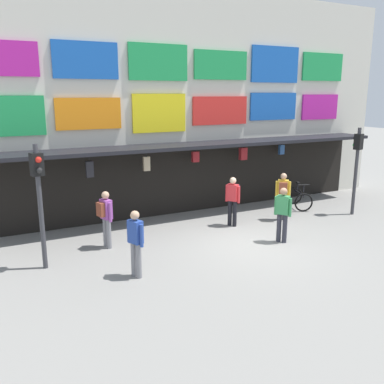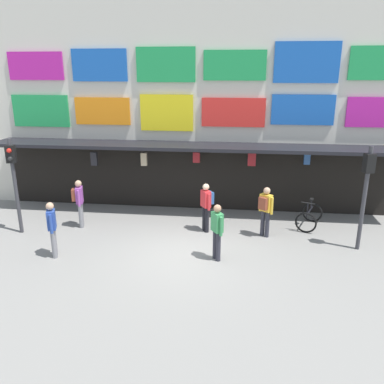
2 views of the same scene
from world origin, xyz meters
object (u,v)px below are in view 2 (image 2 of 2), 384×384
Objects in this scene: pedestrian_in_purple at (206,204)px; traffic_light_far at (366,182)px; pedestrian_in_white at (265,208)px; traffic_light_near at (13,171)px; pedestrian_in_green at (217,229)px; bicycle_parked at (309,217)px; pedestrian_in_black at (52,227)px; pedestrian_in_blue at (79,200)px.

traffic_light_far is at bearing -9.91° from pedestrian_in_purple.
pedestrian_in_purple is (-1.93, 0.21, 0.00)m from pedestrian_in_white.
traffic_light_near is at bearing -175.55° from pedestrian_in_white.
pedestrian_in_white is 1.00× the size of pedestrian_in_purple.
pedestrian_in_green and pedestrian_in_purple have the same top height.
bicycle_parked is 1.95m from pedestrian_in_white.
pedestrian_in_black is 1.00× the size of pedestrian_in_white.
pedestrian_in_purple is (6.18, 0.84, -1.16)m from traffic_light_near.
pedestrian_in_white is (6.19, 2.18, 0.04)m from pedestrian_in_black.
pedestrian_in_black and pedestrian_in_green have the same top height.
pedestrian_in_green is at bearing -76.99° from pedestrian_in_purple.
pedestrian_in_black is at bearing -160.60° from pedestrian_in_white.
traffic_light_near is 1.00× the size of traffic_light_far.
traffic_light_far is 9.20m from pedestrian_in_blue.
pedestrian_in_white is 6.31m from pedestrian_in_blue.
bicycle_parked is at bearing 12.08° from pedestrian_in_purple.
traffic_light_far reaches higher than pedestrian_in_green.
traffic_light_far is 1.90× the size of pedestrian_in_white.
pedestrian_in_black is 6.56m from pedestrian_in_white.
pedestrian_in_white is at bearing -148.67° from bicycle_parked.
pedestrian_in_black is at bearing -175.59° from pedestrian_in_green.
traffic_light_near is 9.98m from bicycle_parked.
pedestrian_in_green is at bearing -10.10° from traffic_light_near.
traffic_light_near is 1.90× the size of pedestrian_in_green.
bicycle_parked is 0.80× the size of pedestrian_in_purple.
pedestrian_in_black is at bearing -157.97° from bicycle_parked.
pedestrian_in_black is at bearing -170.10° from traffic_light_far.
pedestrian_in_green is at bearing -164.21° from traffic_light_far.
pedestrian_in_blue is (-0.12, 2.27, 0.04)m from pedestrian_in_black.
pedestrian_in_black is 1.00× the size of pedestrian_in_purple.
traffic_light_far is at bearing 0.10° from traffic_light_near.
traffic_light_near is 10.91m from traffic_light_far.
pedestrian_in_purple is (-4.72, 0.83, -1.16)m from traffic_light_far.
pedestrian_in_black and pedestrian_in_white have the same top height.
pedestrian_in_white is at bearing 4.45° from traffic_light_near.
traffic_light_far is 1.90× the size of pedestrian_in_black.
traffic_light_far is at bearing 9.90° from pedestrian_in_black.
pedestrian_in_green is 2.33m from pedestrian_in_white.
traffic_light_near reaches higher than pedestrian_in_blue.
pedestrian_in_green is 2.08m from pedestrian_in_purple.
bicycle_parked is 4.16m from pedestrian_in_green.
pedestrian_in_purple is (-3.52, -0.75, 0.59)m from bicycle_parked.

